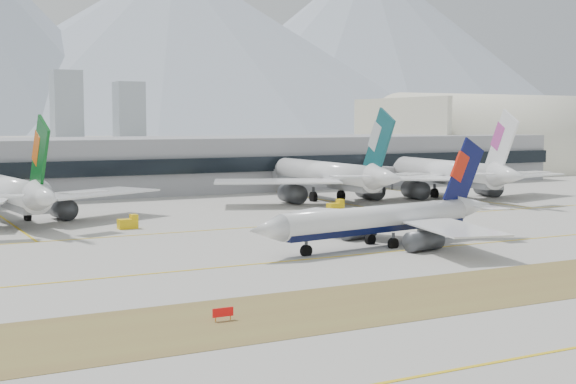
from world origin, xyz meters
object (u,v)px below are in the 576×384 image
widebody_eva (10,194)px  widebody_china_air (450,174)px  hangar (492,171)px  widebody_cathay (330,176)px  terminal (117,165)px  taxiing_airliner (386,220)px

widebody_eva → widebody_china_air: bearing=-95.5°
widebody_eva → hangar: 206.42m
widebody_eva → widebody_cathay: 76.64m
widebody_cathay → widebody_china_air: widebody_cathay is taller
widebody_cathay → terminal: size_ratio=0.23×
widebody_cathay → hangar: hangar is taller
widebody_cathay → terminal: (-39.22, 49.57, 1.40)m
widebody_cathay → terminal: widebody_cathay is taller
widebody_china_air → hangar: 112.73m
widebody_eva → hangar: (191.69, 76.39, -5.48)m
taxiing_airliner → widebody_eva: (-48.01, 58.28, 1.48)m
taxiing_airliner → widebody_cathay: size_ratio=0.79×
widebody_china_air → hangar: bearing=-39.7°
widebody_china_air → terminal: 90.87m
taxiing_airliner → terminal: size_ratio=0.18×
terminal → widebody_cathay: bearing=-51.6°
widebody_cathay → terminal: bearing=40.3°
widebody_china_air → hangar: size_ratio=0.69×
widebody_cathay → widebody_china_air: bearing=-99.2°
taxiing_airliner → terminal: 115.08m
widebody_cathay → hangar: size_ratio=0.71×
widebody_eva → widebody_cathay: size_ratio=0.92×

